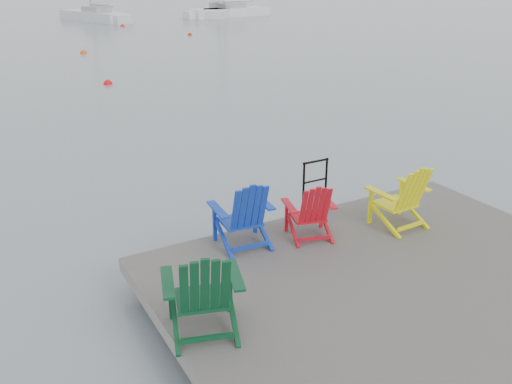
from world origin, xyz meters
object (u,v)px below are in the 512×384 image
sailboat_far (229,13)px  sailboat_near (95,17)px  chair_green (203,291)px  chair_red (311,210)px  chair_blue (244,213)px  buoy_c (190,35)px  handrail (315,181)px  chair_yellow (403,196)px  sailboat_mid (219,11)px  buoy_d (123,26)px  buoy_a (108,84)px  buoy_b (84,53)px

sailboat_far → sailboat_near: bearing=74.4°
chair_green → chair_red: size_ratio=1.21×
chair_blue → buoy_c: (11.69, 29.74, -1.02)m
handrail → chair_red: (-0.59, -0.74, -0.09)m
chair_red → chair_yellow: size_ratio=0.87×
chair_blue → sailboat_mid: (21.30, 45.06, -0.66)m
sailboat_far → buoy_d: 12.44m
buoy_c → buoy_d: bearing=105.2°
sailboat_mid → buoy_d: 13.80m
chair_yellow → buoy_a: 16.04m
chair_red → sailboat_far: 47.16m
chair_green → buoy_b: bearing=97.6°
buoy_a → buoy_d: size_ratio=0.99×
chair_red → buoy_a: (1.16, 15.64, -0.95)m
buoy_d → sailboat_near: bearing=96.4°
chair_red → buoy_d: (8.46, 38.29, -0.95)m
sailboat_near → buoy_a: 29.38m
sailboat_mid → buoy_b: sailboat_mid is taller
buoy_c → buoy_d: size_ratio=0.88×
chair_blue → buoy_b: bearing=87.9°
chair_blue → buoy_a: bearing=87.6°
chair_blue → sailboat_near: (8.76, 44.01, -0.66)m
sailboat_near → sailboat_mid: sailboat_mid is taller
buoy_b → handrail: bearing=-94.1°
sailboat_mid → chair_green: bearing=-87.0°
chair_yellow → buoy_d: (7.02, 38.65, -1.02)m
chair_red → buoy_b: chair_red is taller
chair_blue → buoy_b: size_ratio=2.76×
sailboat_far → buoy_b: (-17.80, -17.95, -0.36)m
handrail → chair_red: handrail is taller
chair_yellow → sailboat_far: size_ratio=0.09×
buoy_b → buoy_c: 9.94m
handrail → buoy_b: size_ratio=2.42×
chair_blue → buoy_c: size_ratio=3.27×
chair_green → chair_red: chair_green is taller
chair_red → sailboat_mid: bearing=81.4°
chair_green → chair_blue: 2.06m
handrail → sailboat_near: size_ratio=0.08×
handrail → buoy_c: size_ratio=2.86×
chair_yellow → buoy_a: chair_yellow is taller
chair_green → sailboat_far: 49.36m
sailboat_mid → buoy_b: 27.39m
chair_blue → buoy_d: bearing=81.6°
chair_yellow → sailboat_near: size_ratio=0.09×
chair_green → chair_red: bearing=47.4°
chair_blue → buoy_b: chair_blue is taller
sailboat_near → buoy_c: bearing=-95.8°
buoy_b → buoy_c: buoy_b is taller
chair_blue → chair_red: chair_blue is taller
buoy_d → chair_green: bearing=-105.2°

